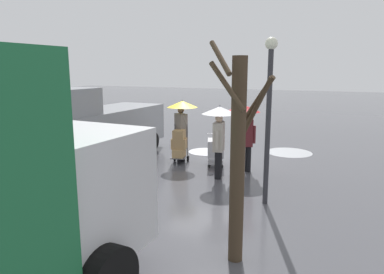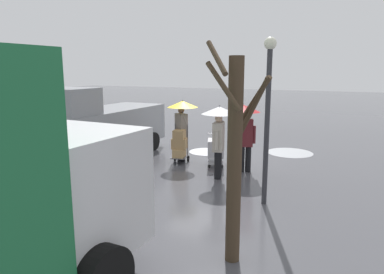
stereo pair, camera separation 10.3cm
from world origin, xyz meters
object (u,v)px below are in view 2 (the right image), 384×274
object	(u,v)px
hand_dolly_boxes	(179,145)
pedestrian_pink_side	(219,125)
bare_tree_near	(235,155)
cargo_van_parked_right	(101,126)
pedestrian_black_side	(244,122)
pedestrian_white_side	(182,116)
street_lamp	(268,105)
shopping_cart_vendor	(216,149)

from	to	relation	value
hand_dolly_boxes	pedestrian_pink_side	distance (m)	2.24
hand_dolly_boxes	bare_tree_near	distance (m)	6.43
cargo_van_parked_right	pedestrian_black_side	world-z (taller)	cargo_van_parked_right
cargo_van_parked_right	pedestrian_black_side	bearing A→B (deg)	-173.52
hand_dolly_boxes	pedestrian_white_side	world-z (taller)	pedestrian_white_side
cargo_van_parked_right	street_lamp	bearing A→B (deg)	164.43
pedestrian_black_side	cargo_van_parked_right	bearing A→B (deg)	6.48
bare_tree_near	pedestrian_pink_side	bearing A→B (deg)	-65.34
cargo_van_parked_right	pedestrian_black_side	xyz separation A→B (m)	(-5.11, -0.58, 0.39)
shopping_cart_vendor	street_lamp	world-z (taller)	street_lamp
shopping_cart_vendor	pedestrian_pink_side	bearing A→B (deg)	115.59
hand_dolly_boxes	pedestrian_pink_side	xyz separation A→B (m)	(-1.80, 0.94, 0.95)
cargo_van_parked_right	bare_tree_near	world-z (taller)	bare_tree_near
pedestrian_black_side	street_lamp	distance (m)	2.80
hand_dolly_boxes	shopping_cart_vendor	bearing A→B (deg)	-168.81
cargo_van_parked_right	street_lamp	distance (m)	6.74
cargo_van_parked_right	bare_tree_near	size ratio (longest dim) A/B	1.49
pedestrian_pink_side	pedestrian_white_side	bearing A→B (deg)	-34.07
hand_dolly_boxes	pedestrian_pink_side	world-z (taller)	pedestrian_pink_side
cargo_van_parked_right	pedestrian_pink_side	distance (m)	4.66
shopping_cart_vendor	pedestrian_black_side	size ratio (longest dim) A/B	0.47
pedestrian_black_side	bare_tree_near	bearing A→B (deg)	105.87
pedestrian_pink_side	street_lamp	xyz separation A→B (m)	(-1.75, 1.46, 0.79)
hand_dolly_boxes	pedestrian_black_side	bearing A→B (deg)	179.08
pedestrian_pink_side	pedestrian_white_side	xyz separation A→B (m)	(1.86, -1.26, 0.00)
pedestrian_pink_side	shopping_cart_vendor	bearing A→B (deg)	-64.41
cargo_van_parked_right	pedestrian_pink_side	xyz separation A→B (m)	(-4.63, 0.32, 0.41)
shopping_cart_vendor	pedestrian_black_side	bearing A→B (deg)	164.89
pedestrian_white_side	hand_dolly_boxes	bearing A→B (deg)	100.84
cargo_van_parked_right	shopping_cart_vendor	xyz separation A→B (m)	(-4.07, -0.86, -0.61)
shopping_cart_vendor	pedestrian_white_side	xyz separation A→B (m)	(1.30, -0.08, 1.02)
pedestrian_pink_side	pedestrian_white_side	size ratio (longest dim) A/B	1.00
cargo_van_parked_right	street_lamp	world-z (taller)	street_lamp
shopping_cart_vendor	bare_tree_near	bearing A→B (deg)	114.86
hand_dolly_boxes	street_lamp	distance (m)	4.63
pedestrian_black_side	street_lamp	bearing A→B (deg)	118.48
bare_tree_near	street_lamp	bearing A→B (deg)	-86.56
hand_dolly_boxes	street_lamp	world-z (taller)	street_lamp
shopping_cart_vendor	cargo_van_parked_right	bearing A→B (deg)	11.95
shopping_cart_vendor	bare_tree_near	world-z (taller)	bare_tree_near
shopping_cart_vendor	street_lamp	size ratio (longest dim) A/B	0.26
cargo_van_parked_right	pedestrian_black_side	size ratio (longest dim) A/B	2.50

